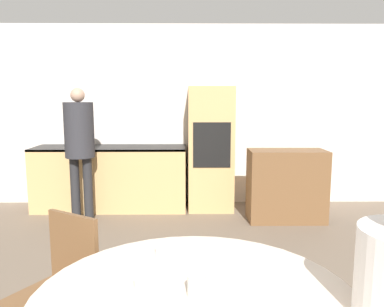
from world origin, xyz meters
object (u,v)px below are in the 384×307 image
chair_far_left (62,283)px  bowl_near (113,285)px  oven_unit (211,149)px  cup (196,286)px  sideboard (286,186)px  person_standing (80,140)px

chair_far_left → bowl_near: (0.41, -0.53, 0.26)m
oven_unit → bowl_near: (-0.63, -3.69, -0.09)m
oven_unit → bowl_near: oven_unit is taller
cup → sideboard: bearing=69.0°
sideboard → cup: 3.42m
sideboard → cup: (-1.22, -3.18, 0.33)m
chair_far_left → cup: chair_far_left is taller
chair_far_left → cup: size_ratio=10.09×
chair_far_left → bowl_near: bearing=-20.5°
oven_unit → sideboard: bearing=-30.5°
cup → oven_unit: bearing=85.7°
sideboard → person_standing: (-2.60, 0.02, 0.58)m
chair_far_left → person_standing: (-0.63, 2.63, 0.53)m
person_standing → cup: size_ratio=19.09×
person_standing → cup: (1.39, -3.20, -0.25)m
oven_unit → cup: oven_unit is taller
cup → chair_far_left: bearing=143.2°
chair_far_left → person_standing: person_standing is taller
chair_far_left → cup: bearing=-5.0°
chair_far_left → person_standing: size_ratio=0.53×
sideboard → chair_far_left: size_ratio=1.08×
oven_unit → sideboard: size_ratio=1.78×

